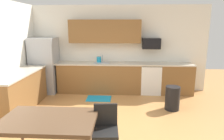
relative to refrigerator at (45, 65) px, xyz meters
The scene contains 18 objects.
ground_plane 3.23m from the refrigerator, 45.52° to the right, with size 12.00×12.00×0.00m, color #B77F47.
wall_back 2.28m from the refrigerator, 11.16° to the left, with size 5.80×0.10×2.70m, color white.
cabinet_run_back 1.76m from the refrigerator, ahead, with size 2.57×0.60×0.90m, color brown.
cabinet_run_back_right 4.11m from the refrigerator, ahead, with size 0.98×0.60×0.90m, color brown.
cabinet_run_left 1.48m from the refrigerator, 94.83° to the right, with size 0.60×2.00×0.90m, color brown.
countertop_back 2.18m from the refrigerator, ahead, with size 4.80×0.64×0.04m, color beige.
countertop_left 1.43m from the refrigerator, 94.83° to the right, with size 0.64×2.00×0.04m, color beige.
upper_cabinets_back 2.16m from the refrigerator, ahead, with size 2.20×0.34×0.70m, color brown.
refrigerator is the anchor object (origin of this frame).
oven_range 3.33m from the refrigerator, ahead, with size 0.60×0.60×0.91m.
microwave 3.38m from the refrigerator, ahead, with size 0.54×0.36×0.32m, color black.
sink_basin 1.80m from the refrigerator, ahead, with size 0.48×0.40×0.14m, color #A5A8AD.
sink_faucet 1.82m from the refrigerator, ahead, with size 0.02×0.02×0.24m, color #B2B5BA.
dining_table 3.68m from the refrigerator, 68.29° to the right, with size 1.40×0.90×0.74m.
chair_near_table 3.88m from the refrigerator, 55.57° to the right, with size 0.43×0.43×0.85m.
trash_bin 3.94m from the refrigerator, 18.39° to the right, with size 0.36×0.36×0.60m, color black.
floor_mat 2.04m from the refrigerator, 17.92° to the right, with size 0.70×0.50×0.01m, color #198CBF.
kettle 1.71m from the refrigerator, ahead, with size 0.14×0.14×0.20m, color #198CBF.
Camera 1 is at (0.28, -3.94, 2.09)m, focal length 32.89 mm.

